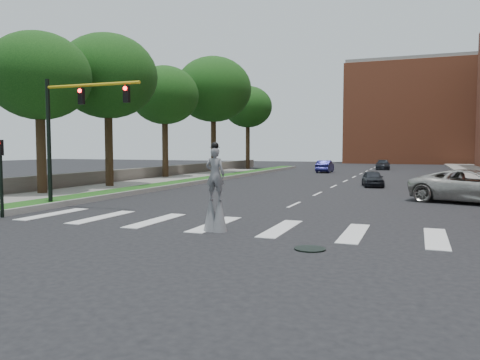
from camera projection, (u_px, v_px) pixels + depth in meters
ground_plane at (237, 231)px, 16.26m from camera, size 160.00×160.00×0.00m
grass_median at (195, 181)px, 38.98m from camera, size 2.00×60.00×0.25m
median_curb at (207, 181)px, 38.61m from camera, size 0.20×60.00×0.28m
sidewalk_left at (87, 190)px, 30.72m from camera, size 4.00×60.00×0.18m
stone_wall at (151, 173)px, 42.77m from camera, size 0.50×56.00×1.10m
manhole at (310, 249)px, 13.34m from camera, size 0.90×0.90×0.04m
building_backdrop at (420, 114)px, 86.24m from camera, size 26.00×14.00×18.00m
traffic_signal at (69, 121)px, 22.24m from camera, size 5.30×0.23×6.20m
secondary_signal at (1, 171)px, 19.31m from camera, size 0.25×0.21×3.23m
stilt_performer at (215, 195)px, 16.13m from camera, size 0.84×0.54×3.10m
suv_crossing at (474, 186)px, 24.34m from camera, size 6.92×4.78×1.76m
car_near at (373, 179)px, 34.77m from camera, size 2.07×3.72×1.20m
car_mid at (325, 166)px, 54.34m from camera, size 1.52×4.28×1.41m
car_far at (383, 165)px, 61.32m from camera, size 2.03×4.50×1.28m
tree_1 at (39, 77)px, 27.66m from camera, size 6.09×6.09×9.72m
tree_2 at (108, 77)px, 32.77m from camera, size 6.95×6.95×10.85m
tree_3 at (165, 96)px, 43.07m from camera, size 6.31×6.31×10.40m
tree_4 at (213, 90)px, 50.02m from camera, size 8.17×8.17×12.59m
tree_5 at (248, 107)px, 63.00m from camera, size 6.55×6.55×11.16m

